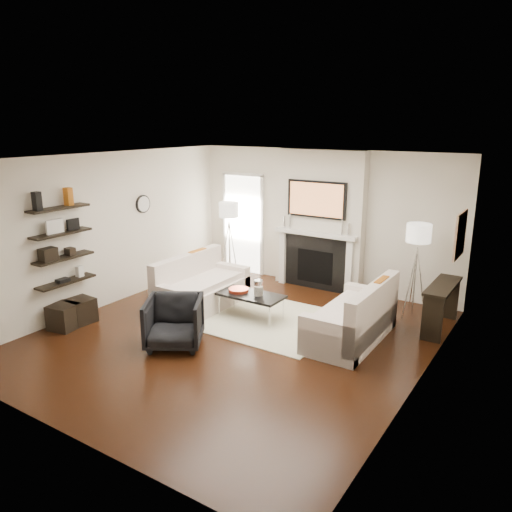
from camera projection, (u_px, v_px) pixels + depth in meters
The scene contains 71 objects.
room_envelope at pixel (234, 252), 7.32m from camera, with size 6.00×6.00×6.00m.
chimney_breast at pixel (320, 220), 9.65m from camera, with size 1.80×0.25×2.70m, color silver.
fireplace_surround at pixel (315, 263), 9.76m from camera, with size 1.30×0.02×1.04m, color black.
firebox at pixel (315, 267), 9.77m from camera, with size 0.75×0.02×0.65m, color black.
mantel_pilaster_l at pixel (282, 257), 10.10m from camera, with size 0.12×0.08×1.10m, color white.
mantel_pilaster_r at pixel (349, 268), 9.35m from camera, with size 0.12×0.08×1.10m, color white.
mantel_shelf at pixel (315, 234), 9.56m from camera, with size 1.70×0.18×0.07m, color white.
tv_body at pixel (317, 199), 9.41m from camera, with size 1.20×0.06×0.70m, color black.
tv_screen at pixel (316, 200), 9.39m from camera, with size 1.10×0.01×0.62m, color #BF723F.
candlestick_l_tall at pixel (290, 221), 9.81m from camera, with size 0.04×0.04×0.30m, color silver.
candlestick_l_short at pixel (284, 222), 9.89m from camera, with size 0.04×0.04×0.24m, color silver.
candlestick_r_tall at pixel (342, 227), 9.24m from camera, with size 0.04×0.04×0.30m, color silver.
candlestick_r_short at pixel (349, 230), 9.18m from camera, with size 0.04×0.04×0.24m, color silver.
hallway_panel at pixel (244, 224), 10.78m from camera, with size 0.90×0.02×2.10m, color white.
door_trim_l at pixel (225, 222), 11.02m from camera, with size 0.06×0.06×2.16m, color white.
door_trim_r at pixel (262, 227), 10.52m from camera, with size 0.06×0.06×2.16m, color white.
door_trim_top at pixel (243, 174), 10.49m from camera, with size 1.02×0.06×0.06m, color white.
rug at pixel (259, 318), 8.40m from camera, with size 2.60×2.00×0.01m, color beige.
loveseat_left_base at pixel (203, 296), 8.84m from camera, with size 0.85×1.80×0.42m, color silver.
loveseat_left_back at pixel (187, 276), 8.93m from camera, with size 0.18×1.80×0.80m, color silver.
loveseat_left_arm_n at pixel (171, 305), 8.16m from camera, with size 0.85×0.18×0.60m, color silver.
loveseat_left_arm_s at pixel (229, 279), 9.48m from camera, with size 0.85×0.18×0.60m, color silver.
loveseat_left_cushion at pixel (204, 282), 8.75m from camera, with size 0.63×1.44×0.10m, color silver.
pillow_left_orange at pixel (198, 261), 9.13m from camera, with size 0.10×0.42×0.42m, color #A45914.
pillow_left_charcoal at pixel (176, 270), 8.64m from camera, with size 0.10×0.40×0.40m, color black.
loveseat_right_base at pixel (350, 327), 7.52m from camera, with size 0.85×1.80×0.42m, color silver.
loveseat_right_back at pixel (373, 311), 7.26m from camera, with size 0.18×1.80×0.80m, color silver.
loveseat_right_arm_n at pixel (328, 340), 6.84m from camera, with size 0.85×0.18×0.60m, color silver.
loveseat_right_arm_s at pixel (370, 305), 8.15m from camera, with size 0.85×0.18×0.60m, color silver.
loveseat_right_cushion at pixel (348, 310), 7.48m from camera, with size 0.63×1.44×0.10m, color silver.
pillow_right_orange at pixel (381, 292), 7.45m from camera, with size 0.10×0.42×0.42m, color #A45914.
pillow_right_charcoal at pixel (366, 305), 6.97m from camera, with size 0.10×0.40×0.40m, color black.
coffee_table at pixel (251, 295), 8.31m from camera, with size 1.10×0.55×0.04m, color black.
coffee_leg_nw at pixel (219, 305), 8.45m from camera, with size 0.02×0.02×0.38m, color silver.
coffee_leg_ne at pixel (270, 317), 7.93m from camera, with size 0.02×0.02×0.38m, color silver.
coffee_leg_sw at pixel (234, 298), 8.81m from camera, with size 0.02×0.02×0.38m, color silver.
coffee_leg_se at pixel (283, 309), 8.28m from camera, with size 0.02×0.02×0.38m, color silver.
hurricane_glass at pixel (258, 288), 8.19m from camera, with size 0.15×0.15×0.26m, color white.
hurricane_candle at pixel (258, 291), 8.21m from camera, with size 0.11×0.11×0.17m, color white.
copper_bowl at pixel (239, 290), 8.43m from camera, with size 0.34×0.34×0.06m, color #B9371E.
armchair at pixel (174, 320), 7.26m from camera, with size 0.79×0.74×0.81m, color black.
lamp_left_post at pixel (229, 250), 10.46m from camera, with size 0.02×0.02×1.20m, color silver.
lamp_left_shade at pixel (229, 210), 10.24m from camera, with size 0.40×0.40×0.30m, color white.
lamp_left_leg_a at pixel (234, 250), 10.41m from camera, with size 0.02×0.02×1.25m, color silver.
lamp_left_leg_b at pixel (230, 248), 10.57m from camera, with size 0.02×0.02×1.25m, color silver.
lamp_left_leg_c at pixel (225, 250), 10.42m from camera, with size 0.02×0.02×1.25m, color silver.
lamp_right_post at pixel (415, 283), 8.32m from camera, with size 0.02×0.02×1.20m, color silver.
lamp_right_shade at pixel (419, 233), 8.10m from camera, with size 0.40×0.40×0.30m, color white.
lamp_right_leg_a at pixel (421, 284), 8.26m from camera, with size 0.02×0.02×1.25m, color silver.
lamp_right_leg_b at pixel (413, 281), 8.42m from camera, with size 0.02×0.02×1.25m, color silver.
lamp_right_leg_c at pixel (410, 284), 8.27m from camera, with size 0.02×0.02×1.25m, color silver.
console_top at pixel (443, 286), 7.76m from camera, with size 0.35×1.20×0.04m, color black.
console_leg_n at pixel (432, 319), 7.41m from camera, with size 0.30×0.04×0.71m, color black.
console_leg_s at pixel (449, 298), 8.30m from camera, with size 0.30×0.04×0.71m, color black.
wall_art at pixel (460, 235), 7.51m from camera, with size 0.03×0.70×0.70m, color tan.
shelf_bottom at pixel (66, 282), 8.05m from camera, with size 0.25×1.00×0.04m, color black.
shelf_lower at pixel (64, 258), 7.94m from camera, with size 0.25×1.00×0.04m, color black.
shelf_upper at pixel (61, 233), 7.84m from camera, with size 0.25×1.00×0.04m, color black.
shelf_top at pixel (58, 208), 7.74m from camera, with size 0.25×1.00×0.04m, color black.
decor_magfile_a at pixel (37, 201), 7.41m from camera, with size 0.12×0.10×0.28m, color black.
decor_magfile_b at pixel (68, 197), 7.86m from camera, with size 0.12×0.10×0.28m, color #A45914.
decor_frame_a at pixel (55, 226), 7.73m from camera, with size 0.04×0.30×0.22m, color white.
decor_frame_b at pixel (73, 224), 8.00m from camera, with size 0.04×0.22×0.18m, color black.
decor_wine_rack at pixel (48, 254), 7.69m from camera, with size 0.18×0.25×0.20m, color black.
decor_box_small at pixel (70, 251), 8.03m from camera, with size 0.15×0.12×0.12m, color black.
decor_books at pixel (63, 280), 7.99m from camera, with size 0.14×0.20×0.05m, color black.
decor_box_tall at pixel (79, 271), 8.24m from camera, with size 0.10×0.10×0.18m, color white.
clock_rim at pixel (143, 204), 9.39m from camera, with size 0.34×0.34×0.04m, color black.
clock_face at pixel (144, 204), 9.37m from camera, with size 0.29×0.29×0.01m, color white.
ottoman_near at pixel (80, 311), 8.18m from camera, with size 0.40×0.40×0.40m, color black.
ottoman_far at pixel (64, 317), 7.93m from camera, with size 0.40×0.40×0.40m, color black.
Camera 1 is at (4.11, -5.78, 3.20)m, focal length 35.00 mm.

